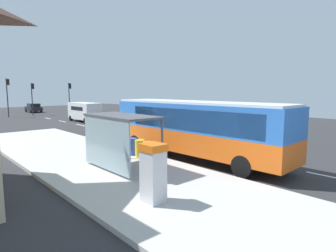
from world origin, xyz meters
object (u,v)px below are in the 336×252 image
object	(u,v)px
recycling_bin_green	(125,145)
traffic_light_far_side	(8,92)
recycling_bin_orange	(148,150)
bus	(195,126)
sedan_near	(33,108)
traffic_light_near_side	(70,93)
ticket_machine	(153,172)
recycling_bin_yellow	(140,148)
bus_shelter	(116,128)
recycling_bin_blue	(132,147)
white_van	(85,111)
traffic_light_median	(33,94)

from	to	relation	value
recycling_bin_green	traffic_light_far_side	distance (m)	31.19
recycling_bin_orange	bus	bearing A→B (deg)	-23.05
recycling_bin_orange	sedan_near	bearing A→B (deg)	80.82
bus	traffic_light_near_side	distance (m)	34.19
sedan_near	bus	bearing A→B (deg)	-95.55
ticket_machine	traffic_light_near_side	size ratio (longest dim) A/B	0.39
recycling_bin_orange	recycling_bin_yellow	bearing A→B (deg)	90.00
bus	recycling_bin_orange	world-z (taller)	bus
ticket_machine	bus_shelter	distance (m)	4.40
ticket_machine	recycling_bin_blue	xyz separation A→B (m)	(3.40, 6.00, -0.52)
recycling_bin_green	bus_shelter	world-z (taller)	bus_shelter
recycling_bin_blue	bus	bearing A→B (deg)	-44.66
sedan_near	ticket_machine	xyz separation A→B (m)	(-9.89, -44.80, 0.38)
white_van	recycling_bin_yellow	distance (m)	20.77
recycling_bin_orange	bus_shelter	world-z (taller)	bus_shelter
recycling_bin_yellow	bus_shelter	xyz separation A→B (m)	(-2.21, -1.16, 1.44)
traffic_light_near_side	traffic_light_median	distance (m)	5.34
white_van	traffic_light_near_side	size ratio (longest dim) A/B	1.05
white_van	recycling_bin_green	size ratio (longest dim) A/B	5.48
white_van	traffic_light_median	world-z (taller)	traffic_light_median
recycling_bin_yellow	recycling_bin_green	size ratio (longest dim) A/B	1.00
bus	recycling_bin_green	bearing A→B (deg)	128.23
ticket_machine	traffic_light_far_side	world-z (taller)	traffic_light_far_side
sedan_near	traffic_light_near_side	size ratio (longest dim) A/B	0.90
ticket_machine	bus_shelter	size ratio (longest dim) A/B	0.48
recycling_bin_blue	bus_shelter	world-z (taller)	bus_shelter
recycling_bin_green	bus_shelter	bearing A→B (deg)	-130.83
recycling_bin_yellow	bus	bearing A→B (deg)	-35.25
recycling_bin_green	traffic_light_far_side	bearing A→B (deg)	87.98
white_van	recycling_bin_yellow	size ratio (longest dim) A/B	5.48
sedan_near	recycling_bin_yellow	world-z (taller)	sedan_near
traffic_light_far_side	recycling_bin_orange	bearing A→B (deg)	-91.89
recycling_bin_blue	traffic_light_near_side	world-z (taller)	traffic_light_near_side
traffic_light_near_side	traffic_light_far_side	distance (m)	8.65
sedan_near	recycling_bin_yellow	xyz separation A→B (m)	(-6.50, -39.50, -0.14)
bus	traffic_light_median	world-z (taller)	traffic_light_median
bus_shelter	white_van	bearing A→B (deg)	67.61
sedan_near	traffic_light_far_side	size ratio (longest dim) A/B	0.82
recycling_bin_green	traffic_light_near_side	bearing A→B (deg)	72.21
traffic_light_median	bus_shelter	xyz separation A→B (m)	(-6.81, -34.39, -1.16)
sedan_near	recycling_bin_blue	world-z (taller)	sedan_near
traffic_light_far_side	bus	bearing A→B (deg)	-87.67
bus	recycling_bin_yellow	distance (m)	3.27
ticket_machine	recycling_bin_green	bearing A→B (deg)	63.11
white_van	traffic_light_median	distance (m)	13.74
sedan_near	traffic_light_near_side	xyz separation A→B (m)	(3.20, -7.87, 2.51)
white_van	bus_shelter	world-z (taller)	bus_shelter
bus	white_van	size ratio (longest dim) A/B	2.13
ticket_machine	recycling_bin_orange	bearing A→B (deg)	53.55
sedan_near	traffic_light_far_side	bearing A→B (deg)	-127.40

